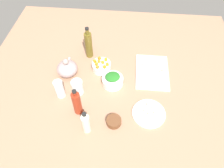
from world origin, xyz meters
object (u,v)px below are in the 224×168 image
at_px(bottle_0, 77,103).
at_px(drinking_glass_1, 77,87).
at_px(bowl_carrots, 101,66).
at_px(drinking_glass_0, 60,89).
at_px(cutting_board, 152,72).
at_px(bowl_greens, 113,81).
at_px(bottle_1, 89,45).
at_px(bowl_small_side, 114,121).
at_px(plate_tofu, 149,113).
at_px(teapot, 67,68).
at_px(bottle_2, 86,123).

relative_size(bottle_0, drinking_glass_1, 2.04).
bearing_deg(bowl_carrots, drinking_glass_0, 137.42).
distance_m(cutting_board, drinking_glass_1, 0.55).
relative_size(bowl_greens, drinking_glass_0, 1.07).
relative_size(cutting_board, bottle_0, 1.55).
bearing_deg(bowl_carrots, cutting_board, -89.65).
height_order(bottle_1, drinking_glass_0, bottle_1).
relative_size(bottle_0, drinking_glass_0, 1.58).
height_order(bottle_0, drinking_glass_0, bottle_0).
relative_size(bowl_carrots, bowl_small_side, 1.50).
xyz_separation_m(bowl_carrots, bottle_1, (0.14, 0.11, 0.08)).
distance_m(bottle_0, bottle_1, 0.51).
distance_m(plate_tofu, drinking_glass_1, 0.49).
distance_m(bowl_greens, drinking_glass_1, 0.25).
xyz_separation_m(bowl_carrots, bottle_0, (-0.37, 0.10, 0.06)).
bearing_deg(teapot, bottle_2, -153.79).
distance_m(bottle_0, bottle_2, 0.14).
bearing_deg(plate_tofu, teapot, 63.54).
xyz_separation_m(bowl_carrots, bowl_small_side, (-0.43, -0.13, -0.01)).
height_order(bottle_2, drinking_glass_0, bottle_2).
bearing_deg(bottle_2, teapot, 26.21).
bearing_deg(cutting_board, bottle_1, 74.51).
xyz_separation_m(bowl_carrots, drinking_glass_0, (-0.26, 0.24, 0.04)).
bearing_deg(bottle_2, bottle_1, 7.75).
relative_size(bottle_1, drinking_glass_1, 2.45).
relative_size(bowl_greens, bowl_small_side, 1.60).
bearing_deg(bowl_small_side, bowl_carrots, 16.52).
relative_size(bottle_2, drinking_glass_0, 1.37).
relative_size(bowl_carrots, drinking_glass_0, 1.00).
height_order(plate_tofu, bowl_small_side, bowl_small_side).
distance_m(teapot, drinking_glass_0, 0.20).
bearing_deg(bowl_small_side, bottle_2, 111.40).
distance_m(plate_tofu, drinking_glass_0, 0.59).
xyz_separation_m(bowl_greens, bottle_2, (-0.36, 0.12, 0.05)).
bearing_deg(bottle_2, bottle_0, 31.47).
bearing_deg(drinking_glass_0, plate_tofu, -98.96).
height_order(bowl_carrots, drinking_glass_1, drinking_glass_1).
height_order(cutting_board, bottle_2, bottle_2).
relative_size(bowl_greens, bottle_1, 0.56).
bearing_deg(drinking_glass_1, cutting_board, -65.82).
distance_m(bottle_2, drinking_glass_1, 0.29).
xyz_separation_m(cutting_board, drinking_glass_1, (-0.23, 0.50, 0.05)).
xyz_separation_m(bowl_greens, bowl_carrots, (0.13, 0.10, 0.00)).
bearing_deg(plate_tofu, drinking_glass_1, 74.81).
bearing_deg(bottle_0, teapot, 23.99).
relative_size(bottle_2, drinking_glass_1, 1.76).
bearing_deg(plate_tofu, drinking_glass_0, 81.04).
height_order(bowl_greens, teapot, teapot).
relative_size(bowl_greens, bottle_2, 0.78).
bearing_deg(bottle_2, cutting_board, -38.58).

